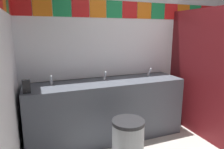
# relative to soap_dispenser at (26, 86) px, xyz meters

# --- Properties ---
(wall_back) EXTENTS (4.22, 0.09, 2.51)m
(wall_back) POSITION_rel_soap_dispenser_xyz_m (1.98, 0.53, 0.28)
(wall_back) COLOR silver
(wall_back) RESTS_ON ground_plane
(vanity_counter) EXTENTS (2.32, 0.61, 0.90)m
(vanity_counter) POSITION_rel_soap_dispenser_xyz_m (1.08, 0.19, -0.52)
(vanity_counter) COLOR #4C515B
(vanity_counter) RESTS_ON ground_plane
(faucet_left) EXTENTS (0.04, 0.10, 0.14)m
(faucet_left) POSITION_rel_soap_dispenser_xyz_m (0.31, 0.28, -0.03)
(faucet_left) COLOR silver
(faucet_left) RESTS_ON vanity_counter
(faucet_center) EXTENTS (0.04, 0.10, 0.14)m
(faucet_center) POSITION_rel_soap_dispenser_xyz_m (1.08, 0.28, -0.03)
(faucet_center) COLOR silver
(faucet_center) RESTS_ON vanity_counter
(faucet_right) EXTENTS (0.04, 0.10, 0.14)m
(faucet_right) POSITION_rel_soap_dispenser_xyz_m (1.86, 0.28, -0.03)
(faucet_right) COLOR silver
(faucet_right) RESTS_ON vanity_counter
(soap_dispenser) EXTENTS (0.09, 0.09, 0.16)m
(soap_dispenser) POSITION_rel_soap_dispenser_xyz_m (0.00, 0.00, 0.00)
(soap_dispenser) COLOR black
(soap_dispenser) RESTS_ON vanity_counter
(stall_divider) EXTENTS (0.92, 1.33, 1.95)m
(stall_divider) POSITION_rel_soap_dispenser_xyz_m (2.64, -0.42, -0.00)
(stall_divider) COLOR maroon
(stall_divider) RESTS_ON ground_plane
(toilet) EXTENTS (0.39, 0.49, 0.74)m
(toilet) POSITION_rel_soap_dispenser_xyz_m (3.10, 0.06, -0.67)
(toilet) COLOR white
(toilet) RESTS_ON ground_plane
(trash_bin) EXTENTS (0.38, 0.38, 0.62)m
(trash_bin) POSITION_rel_soap_dispenser_xyz_m (1.07, -0.60, -0.67)
(trash_bin) COLOR #999EA3
(trash_bin) RESTS_ON ground_plane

